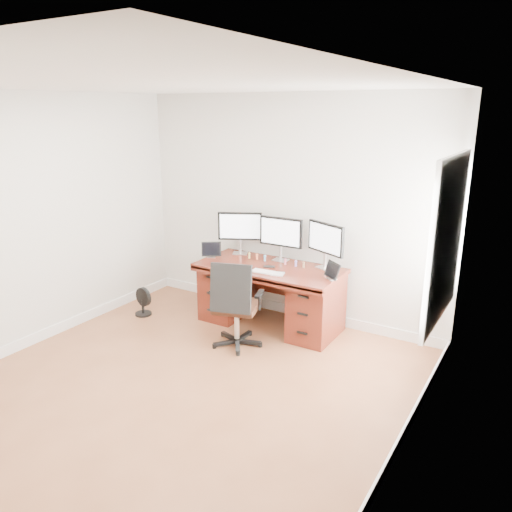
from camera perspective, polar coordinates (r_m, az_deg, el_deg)
The scene contains 21 objects.
ground at distance 4.79m, azimuth -9.72°, elevation -15.45°, with size 4.50×4.50×0.00m, color brown.
back_wall at distance 6.05m, azimuth 3.71°, elevation 5.37°, with size 4.00×0.10×2.70m, color silver.
right_wall at distance 3.41m, azimuth 16.80°, elevation -4.15°, with size 0.10×4.50×2.70m.
desk at distance 5.95m, azimuth 1.66°, elevation -4.29°, with size 1.70×0.80×0.75m.
office_chair at distance 5.45m, azimuth -2.35°, elevation -7.19°, with size 0.66×0.66×0.99m.
floor_fan at distance 6.47m, azimuth -12.83°, elevation -5.14°, with size 0.25×0.21×0.36m.
monitor_left at distance 6.24m, azimuth -1.84°, elevation 3.25°, with size 0.51×0.28×0.53m.
monitor_center at distance 5.95m, azimuth 2.85°, elevation 2.59°, with size 0.55×0.14×0.53m.
monitor_right at distance 5.71m, azimuth 7.97°, elevation 1.84°, with size 0.52×0.25×0.53m.
tablet_left at distance 6.17m, azimuth -5.18°, elevation 0.65°, with size 0.23×0.19×0.19m.
tablet_right at distance 5.41m, azimuth 8.67°, elevation -1.78°, with size 0.23×0.20×0.19m.
keyboard at distance 5.60m, azimuth 0.87°, elevation -1.80°, with size 0.27×0.12×0.01m, color white.
trackpad at distance 5.53m, azimuth 2.51°, elevation -2.05°, with size 0.14×0.14×0.01m, color #B5B8BD.
drawing_tablet at distance 5.80m, azimuth -2.37°, elevation -1.18°, with size 0.21×0.13×0.01m, color black.
phone at distance 5.78m, azimuth 1.52°, elevation -1.22°, with size 0.13×0.07×0.01m, color black.
figurine_yellow at distance 6.11m, azimuth -0.78°, elevation 0.12°, with size 0.03×0.03×0.08m.
figurine_orange at distance 6.05m, azimuth 0.12°, elevation -0.04°, with size 0.03×0.03×0.08m.
figurine_blue at distance 6.00m, azimuth 1.02°, elevation -0.19°, with size 0.03×0.03×0.08m.
figurine_pink at distance 5.87m, azimuth 3.36°, elevation -0.60°, with size 0.03×0.03×0.08m.
figurine_purple at distance 5.81m, azimuth 4.58°, elevation -0.81°, with size 0.03×0.03×0.08m.
figurine_brown at distance 5.77m, azimuth 5.46°, elevation -0.96°, with size 0.03×0.03×0.08m.
Camera 1 is at (2.74, -3.01, 2.52)m, focal length 35.00 mm.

